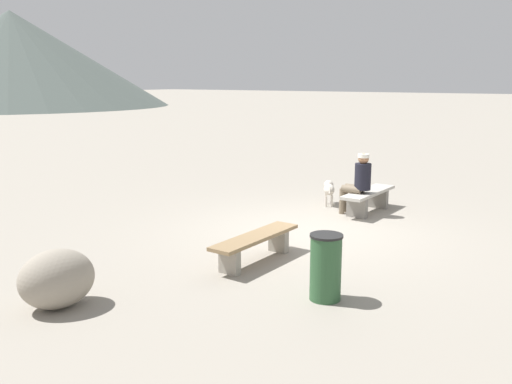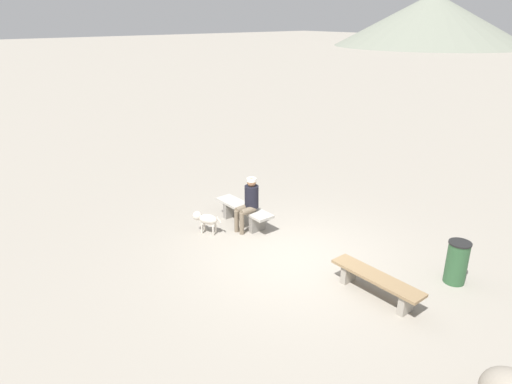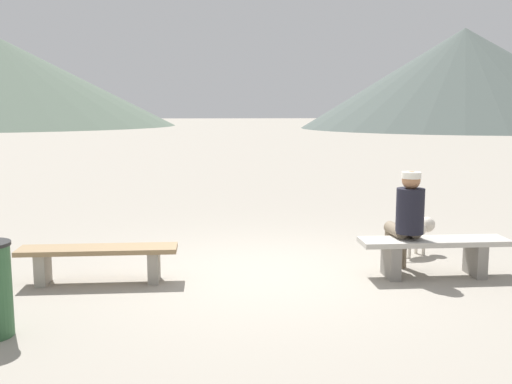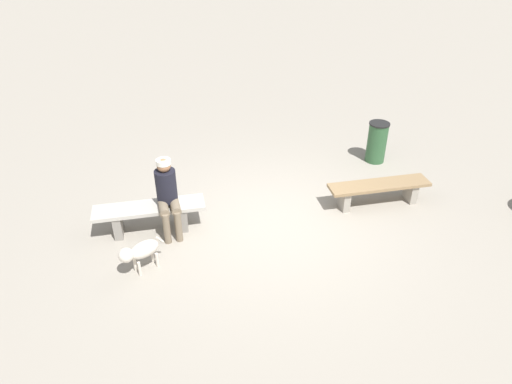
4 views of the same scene
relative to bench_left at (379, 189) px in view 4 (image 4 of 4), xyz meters
The scene contains 6 objects.
ground 2.02m from the bench_left, ahead, with size 210.00×210.00×0.06m, color gray.
bench_left is the anchor object (origin of this frame).
bench_right 3.97m from the bench_left, ahead, with size 1.78×0.45×0.46m.
seated_person 3.68m from the bench_left, ahead, with size 0.36×0.62×1.28m.
dog 4.23m from the bench_left, 13.04° to the left, with size 0.64×0.47×0.51m.
trash_bin 1.70m from the bench_left, 113.09° to the right, with size 0.42×0.42×0.85m.
Camera 4 is at (1.60, 6.13, 4.54)m, focal length 32.38 mm.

